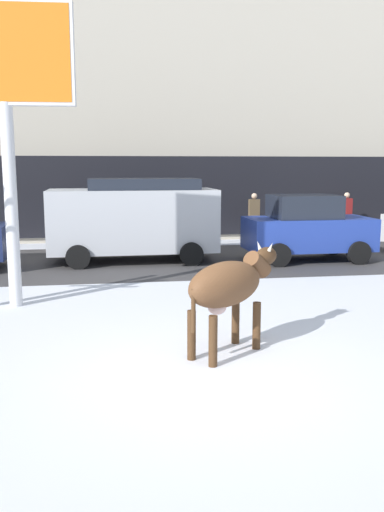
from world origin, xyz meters
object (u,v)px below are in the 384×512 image
object	(u,v)px
billboard	(4,73)
car_blue_hatchback	(307,228)
pedestrian_far_left	(346,216)
pedestrian_by_cars	(148,219)
cow_brown	(229,285)
car_silver_van	(134,217)
pedestrian_near_billboard	(254,218)

from	to	relation	value
billboard	car_blue_hatchback	size ratio (longest dim) A/B	1.58
billboard	pedestrian_far_left	size ratio (longest dim) A/B	3.21
pedestrian_far_left	pedestrian_by_cars	bearing A→B (deg)	180.00
cow_brown	pedestrian_far_left	xyz separation A→B (m)	(6.81, 11.11, -0.11)
car_silver_van	pedestrian_far_left	bearing A→B (deg)	22.43
car_silver_van	pedestrian_near_billboard	world-z (taller)	car_silver_van
pedestrian_by_cars	billboard	bearing A→B (deg)	-111.95
car_silver_van	pedestrian_by_cars	distance (m)	3.28
pedestrian_near_billboard	pedestrian_far_left	bearing A→B (deg)	0.00
pedestrian_near_billboard	pedestrian_by_cars	size ratio (longest dim) A/B	1.00
car_blue_hatchback	pedestrian_near_billboard	world-z (taller)	car_blue_hatchback
cow_brown	car_silver_van	xyz separation A→B (m)	(-0.93, 7.92, 0.25)
car_blue_hatchback	pedestrian_far_left	distance (m)	4.77
pedestrian_by_cars	pedestrian_far_left	world-z (taller)	same
billboard	pedestrian_near_billboard	size ratio (longest dim) A/B	3.21
pedestrian_near_billboard	pedestrian_far_left	xyz separation A→B (m)	(3.40, 0.00, 0.00)
car_blue_hatchback	pedestrian_far_left	xyz separation A→B (m)	(2.89, 3.80, -0.05)
cow_brown	pedestrian_near_billboard	distance (m)	11.63
car_silver_van	pedestrian_by_cars	size ratio (longest dim) A/B	2.67
billboard	pedestrian_by_cars	distance (m)	9.14
car_silver_van	car_blue_hatchback	bearing A→B (deg)	-7.09
billboard	pedestrian_far_left	distance (m)	13.36
car_silver_van	pedestrian_near_billboard	bearing A→B (deg)	36.39
cow_brown	car_silver_van	distance (m)	7.98
pedestrian_by_cars	pedestrian_far_left	bearing A→B (deg)	0.00
cow_brown	car_silver_van	bearing A→B (deg)	96.66
pedestrian_by_cars	pedestrian_far_left	xyz separation A→B (m)	(7.09, 0.00, 0.00)
pedestrian_far_left	car_silver_van	bearing A→B (deg)	-157.57
billboard	car_blue_hatchback	xyz separation A→B (m)	(7.36, 4.06, -3.39)
car_blue_hatchback	billboard	bearing A→B (deg)	-151.11
pedestrian_near_billboard	car_silver_van	bearing A→B (deg)	-143.61
car_blue_hatchback	pedestrian_by_cars	bearing A→B (deg)	137.83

